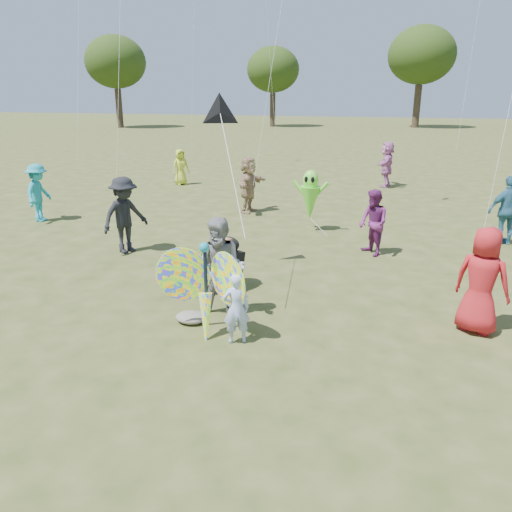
{
  "coord_description": "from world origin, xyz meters",
  "views": [
    {
      "loc": [
        2.22,
        -6.24,
        3.76
      ],
      "look_at": [
        -0.2,
        1.5,
        1.1
      ],
      "focal_mm": 35.0,
      "sensor_mm": 36.0,
      "label": 1
    }
  ],
  "objects": [
    {
      "name": "delta_kite_rig",
      "position": [
        -1.58,
        3.51,
        3.35
      ],
      "size": [
        1.71,
        2.52,
        2.34
      ],
      "color": "black",
      "rests_on": "ground"
    },
    {
      "name": "grey_bag",
      "position": [
        -1.18,
        0.89,
        0.09
      ],
      "size": [
        0.54,
        0.44,
        0.17
      ],
      "primitive_type": "ellipsoid",
      "color": "slate",
      "rests_on": "ground"
    },
    {
      "name": "ground",
      "position": [
        0.0,
        0.0,
        0.0
      ],
      "size": [
        160.0,
        160.0,
        0.0
      ],
      "primitive_type": "plane",
      "color": "#51592B",
      "rests_on": "ground"
    },
    {
      "name": "crowd_b",
      "position": [
        -4.35,
        4.07,
        0.93
      ],
      "size": [
        1.14,
        1.39,
        1.87
      ],
      "primitive_type": "imported",
      "rotation": [
        0.0,
        0.0,
        1.13
      ],
      "color": "black",
      "rests_on": "ground"
    },
    {
      "name": "crowd_a",
      "position": [
        3.46,
        1.99,
        0.89
      ],
      "size": [
        1.02,
        0.87,
        1.78
      ],
      "primitive_type": "imported",
      "rotation": [
        0.0,
        0.0,
        2.72
      ],
      "color": "red",
      "rests_on": "ground"
    },
    {
      "name": "crowd_g",
      "position": [
        -7.23,
        13.18,
        0.75
      ],
      "size": [
        0.85,
        0.86,
        1.5
      ],
      "primitive_type": "imported",
      "rotation": [
        0.0,
        0.0,
        0.83
      ],
      "color": "#C5D632",
      "rests_on": "ground"
    },
    {
      "name": "adult_man",
      "position": [
        -0.74,
        1.23,
        0.9
      ],
      "size": [
        0.92,
        0.75,
        1.79
      ],
      "primitive_type": "imported",
      "rotation": [
        0.0,
        0.0,
        0.08
      ],
      "color": "gray",
      "rests_on": "ground"
    },
    {
      "name": "crowd_i",
      "position": [
        -8.54,
        6.06,
        0.88
      ],
      "size": [
        0.86,
        1.24,
        1.75
      ],
      "primitive_type": "imported",
      "rotation": [
        0.0,
        0.0,
        1.77
      ],
      "color": "teal",
      "rests_on": "ground"
    },
    {
      "name": "crowd_c",
      "position": [
        4.65,
        7.61,
        0.89
      ],
      "size": [
        1.13,
        0.81,
        1.79
      ],
      "primitive_type": "imported",
      "rotation": [
        0.0,
        0.0,
        3.54
      ],
      "color": "teal",
      "rests_on": "ground"
    },
    {
      "name": "alien_kite",
      "position": [
        -0.45,
        7.37,
        0.97
      ],
      "size": [
        1.12,
        0.69,
        1.74
      ],
      "color": "#6BE936",
      "rests_on": "ground"
    },
    {
      "name": "butterfly_kite",
      "position": [
        -0.73,
        0.52,
        0.79
      ],
      "size": [
        1.74,
        0.75,
        1.76
      ],
      "color": "red",
      "rests_on": "ground"
    },
    {
      "name": "crowd_j",
      "position": [
        1.17,
        15.36,
        0.93
      ],
      "size": [
        0.64,
        1.75,
        1.86
      ],
      "primitive_type": "imported",
      "rotation": [
        0.0,
        0.0,
        4.66
      ],
      "color": "#C06DAE",
      "rests_on": "ground"
    },
    {
      "name": "crowd_e",
      "position": [
        1.44,
        5.65,
        0.8
      ],
      "size": [
        0.94,
        0.98,
        1.6
      ],
      "primitive_type": "imported",
      "rotation": [
        0.0,
        0.0,
        5.34
      ],
      "color": "#6D2465",
      "rests_on": "ground"
    },
    {
      "name": "tree_line",
      "position": [
        3.67,
        44.99,
        6.86
      ],
      "size": [
        91.78,
        33.6,
        10.79
      ],
      "color": "#3A2D21",
      "rests_on": "ground"
    },
    {
      "name": "jogging_stroller",
      "position": [
        -1.17,
        2.45,
        0.61
      ],
      "size": [
        0.75,
        1.14,
        1.09
      ],
      "rotation": [
        0.0,
        0.0,
        -0.39
      ],
      "color": "black",
      "rests_on": "ground"
    },
    {
      "name": "crowd_d",
      "position": [
        -2.84,
        9.11,
        0.91
      ],
      "size": [
        0.74,
        1.74,
        1.82
      ],
      "primitive_type": "imported",
      "rotation": [
        0.0,
        0.0,
        1.45
      ],
      "color": "#A28364",
      "rests_on": "ground"
    },
    {
      "name": "child_girl",
      "position": [
        -0.19,
        0.44,
        0.58
      ],
      "size": [
        0.5,
        0.44,
        1.16
      ],
      "primitive_type": "imported",
      "rotation": [
        0.0,
        0.0,
        3.63
      ],
      "color": "#ADC3F5",
      "rests_on": "ground"
    }
  ]
}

